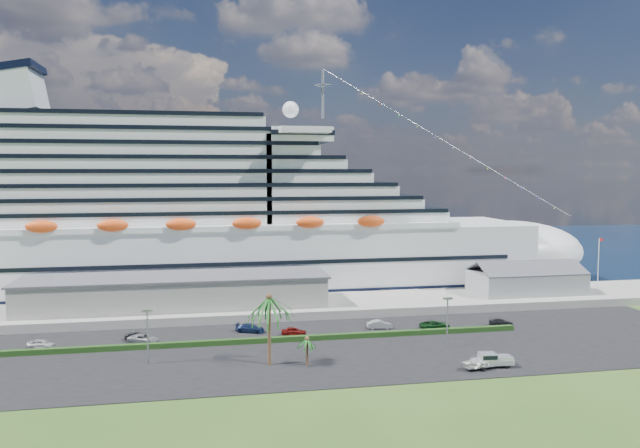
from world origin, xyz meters
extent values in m
plane|color=#2B501A|center=(0.00, 0.00, 0.00)|extent=(420.00, 420.00, 0.00)
cube|color=black|center=(0.00, 11.00, 0.06)|extent=(140.00, 38.00, 0.12)
cube|color=gray|center=(0.00, 40.00, 0.90)|extent=(240.00, 20.00, 1.80)
cube|color=black|center=(0.00, 130.00, 0.01)|extent=(420.00, 160.00, 0.02)
cube|color=silver|center=(-20.00, 64.00, 8.00)|extent=(160.00, 30.00, 16.00)
ellipsoid|color=silver|center=(60.00, 64.00, 8.00)|extent=(40.00, 30.00, 16.00)
cube|color=black|center=(-20.00, 64.00, 1.20)|extent=(164.00, 30.60, 2.40)
cube|color=silver|center=(-32.00, 64.00, 29.60)|extent=(128.00, 26.00, 24.80)
cube|color=silver|center=(2.80, 64.00, 37.40)|extent=(14.00, 38.00, 3.20)
cube|color=silver|center=(-60.00, 64.00, 47.00)|extent=(11.58, 14.00, 11.58)
cylinder|color=gray|center=(10.00, 64.00, 48.00)|extent=(0.70, 0.70, 12.00)
ellipsoid|color=#EE4C16|center=(-24.00, 48.20, 17.80)|extent=(90.00, 2.40, 2.60)
ellipsoid|color=#EE4C16|center=(-24.00, 79.80, 17.80)|extent=(90.00, 2.40, 2.60)
cube|color=black|center=(-20.00, 64.00, 8.80)|extent=(144.00, 30.40, 0.90)
cube|color=gray|center=(-25.00, 40.00, 4.80)|extent=(60.00, 14.00, 6.00)
cube|color=#4C4C54|center=(-25.00, 40.00, 7.90)|extent=(61.00, 15.00, 0.40)
cube|color=gray|center=(52.00, 40.00, 4.20)|extent=(24.00, 12.00, 4.80)
cube|color=#4C4C54|center=(52.00, 37.00, 7.80)|extent=(24.00, 6.31, 2.74)
cube|color=#4C4C54|center=(52.00, 43.00, 7.80)|extent=(24.00, 6.31, 2.74)
cylinder|color=silver|center=(70.00, 40.00, 7.80)|extent=(0.16, 0.16, 12.00)
cube|color=red|center=(70.50, 40.00, 13.40)|extent=(1.00, 0.04, 0.70)
cube|color=black|center=(-8.00, 16.00, 0.57)|extent=(88.00, 1.10, 0.90)
cylinder|color=gray|center=(-28.00, 8.00, 4.12)|extent=(0.24, 0.24, 8.00)
cube|color=gray|center=(-28.00, 8.00, 8.22)|extent=(1.60, 0.35, 0.35)
cylinder|color=gray|center=(20.00, 8.00, 4.12)|extent=(0.24, 0.24, 8.00)
cube|color=gray|center=(20.00, 8.00, 8.22)|extent=(1.60, 0.35, 0.35)
cylinder|color=#47301E|center=(-10.00, 4.00, 5.25)|extent=(0.54, 0.54, 10.50)
sphere|color=#47301E|center=(-10.00, 4.00, 10.50)|extent=(0.98, 0.98, 0.98)
cylinder|color=#47301E|center=(-4.50, 2.50, 2.10)|extent=(0.35, 0.35, 4.20)
sphere|color=#47301E|center=(-4.50, 2.50, 4.20)|extent=(0.73, 0.73, 0.73)
imported|color=#BDBDBF|center=(-45.89, 19.54, 0.88)|extent=(4.77, 2.98, 1.52)
imported|color=black|center=(-31.14, 22.24, 0.76)|extent=(4.12, 2.21, 1.29)
imported|color=#909498|center=(-29.69, 19.73, 0.86)|extent=(5.87, 4.40, 1.48)
imported|color=#132143|center=(-11.37, 23.37, 0.89)|extent=(5.69, 4.16, 1.53)
imported|color=maroon|center=(-3.95, 19.78, 0.87)|extent=(4.64, 2.58, 1.49)
imported|color=#989A9E|center=(12.31, 21.42, 0.88)|extent=(4.81, 2.20, 1.53)
imported|color=#0C3311|center=(22.29, 19.25, 0.91)|extent=(5.94, 3.32, 1.57)
imported|color=black|center=(35.47, 19.40, 0.77)|extent=(4.82, 3.21, 1.30)
cylinder|color=black|center=(20.37, -4.47, 0.56)|extent=(0.91, 0.38, 0.89)
cylinder|color=black|center=(20.37, -2.36, 0.56)|extent=(0.91, 0.38, 0.89)
cylinder|color=black|center=(24.25, -4.47, 0.56)|extent=(0.91, 0.38, 0.89)
cylinder|color=black|center=(24.25, -2.36, 0.56)|extent=(0.91, 0.38, 0.89)
cube|color=silver|center=(22.48, -3.41, 0.95)|extent=(6.14, 2.66, 0.78)
cube|color=silver|center=(24.09, -3.41, 1.40)|extent=(2.82, 2.35, 0.61)
cube|color=silver|center=(21.70, -3.41, 1.73)|extent=(2.59, 2.28, 1.05)
cube|color=black|center=(21.70, -3.41, 1.84)|extent=(2.37, 2.32, 0.61)
cube|color=silver|center=(19.93, -3.41, 1.17)|extent=(1.15, 2.18, 0.39)
cube|color=gray|center=(19.86, -4.25, 0.64)|extent=(4.51, 2.22, 0.11)
cylinder|color=gray|center=(17.88, -4.25, 0.64)|extent=(2.06, 0.38, 0.08)
cylinder|color=black|center=(20.24, -5.10, 0.42)|extent=(0.63, 0.29, 0.60)
cylinder|color=black|center=(20.24, -3.40, 0.42)|extent=(0.63, 0.29, 0.60)
imported|color=white|center=(19.86, -4.25, 1.19)|extent=(5.21, 4.07, 0.99)
camera|label=1|loc=(-19.79, -87.48, 29.29)|focal=35.00mm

